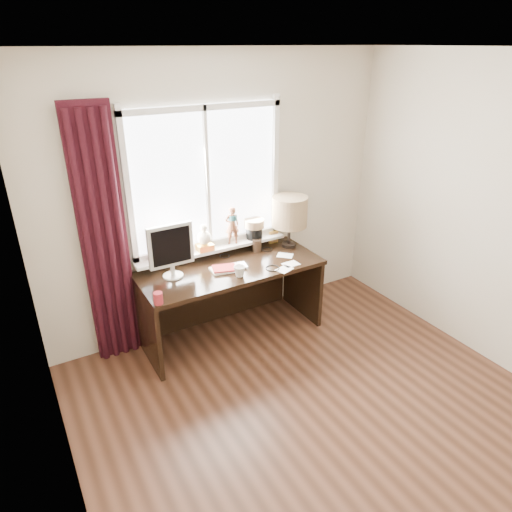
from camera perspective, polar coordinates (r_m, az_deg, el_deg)
floor at (r=3.62m, az=11.50°, el=-21.95°), size 3.50×4.00×0.00m
ceiling at (r=2.50m, az=17.03°, el=23.58°), size 3.50×4.00×0.00m
wall_back at (r=4.36m, az=-4.42°, el=7.36°), size 3.50×0.00×2.60m
wall_left at (r=2.19m, az=-23.44°, el=-14.56°), size 0.00×4.00×2.60m
laptop at (r=4.17m, az=-3.24°, el=-1.40°), size 0.34×0.26×0.02m
mug at (r=4.02m, az=-2.06°, el=-1.87°), size 0.13×0.13×0.10m
red_cup at (r=3.69m, az=-12.13°, el=-5.18°), size 0.07×0.07×0.10m
window at (r=4.25m, az=-5.93°, el=6.87°), size 1.52×0.20×1.40m
curtain at (r=4.01m, az=-18.42°, el=1.64°), size 0.38×0.09×2.25m
desk at (r=4.40m, az=-3.68°, el=-3.67°), size 1.70×0.70×0.75m
monitor at (r=3.98m, az=-10.61°, el=1.01°), size 0.40×0.18×0.49m
notebook_stack at (r=4.14m, az=-4.07°, el=-1.62°), size 0.25×0.20×0.03m
brush_holder at (r=4.49m, az=0.12°, el=1.34°), size 0.09×0.09×0.25m
icon_frame at (r=4.68m, az=2.22°, el=2.38°), size 0.10×0.03×0.13m
table_lamp at (r=4.51m, az=4.23°, el=5.48°), size 0.35×0.35×0.52m
loose_papers at (r=4.28m, az=3.87°, el=-0.85°), size 0.35×0.42×0.00m
desk_cables at (r=4.34m, az=0.30°, el=-0.36°), size 0.56×0.60×0.01m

